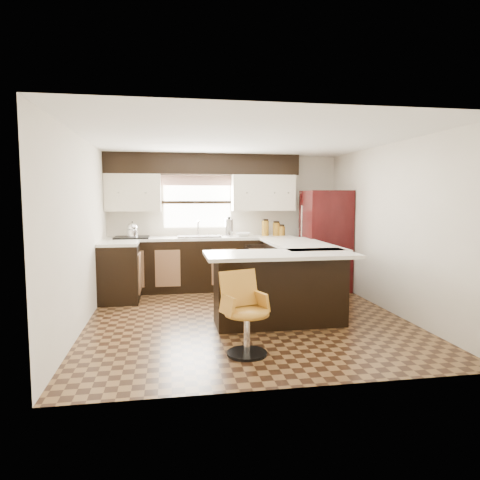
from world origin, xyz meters
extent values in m
plane|color=#49301A|center=(0.00, 0.00, 0.00)|extent=(4.40, 4.40, 0.00)
plane|color=silver|center=(0.00, 0.00, 2.40)|extent=(4.40, 4.40, 0.00)
plane|color=beige|center=(0.00, 2.20, 1.20)|extent=(4.40, 0.00, 4.40)
plane|color=beige|center=(0.00, -2.20, 1.20)|extent=(4.40, 0.00, 4.40)
plane|color=beige|center=(-2.10, 0.00, 1.20)|extent=(0.00, 4.40, 4.40)
plane|color=beige|center=(2.10, 0.00, 1.20)|extent=(0.00, 4.40, 4.40)
cube|color=black|center=(-0.45, 1.90, 0.45)|extent=(3.30, 0.60, 0.90)
cube|color=black|center=(-1.80, 1.25, 0.45)|extent=(0.60, 0.70, 0.90)
cube|color=silver|center=(-0.45, 1.90, 0.92)|extent=(3.30, 0.60, 0.04)
cube|color=silver|center=(-1.80, 1.25, 0.92)|extent=(0.60, 0.70, 0.04)
cube|color=black|center=(-0.40, 2.03, 2.22)|extent=(3.40, 0.35, 0.36)
cube|color=beige|center=(-1.62, 2.03, 1.72)|extent=(0.94, 0.35, 0.64)
cube|color=beige|center=(0.68, 2.03, 1.72)|extent=(1.14, 0.35, 0.64)
cube|color=white|center=(-0.50, 2.18, 1.55)|extent=(1.20, 0.02, 0.90)
cube|color=#D19B93|center=(-0.50, 2.14, 1.94)|extent=(1.30, 0.06, 0.18)
cube|color=#B2B2B7|center=(-0.50, 1.88, 0.96)|extent=(0.75, 0.45, 0.03)
cube|color=black|center=(0.55, 1.61, 0.43)|extent=(0.58, 0.03, 0.78)
cube|color=black|center=(-1.65, 1.88, 0.96)|extent=(0.58, 0.50, 0.02)
cube|color=black|center=(0.90, 0.62, 0.45)|extent=(0.60, 1.95, 0.90)
cube|color=black|center=(0.38, -0.35, 0.45)|extent=(1.65, 0.60, 0.90)
cube|color=silver|center=(0.95, 0.62, 0.92)|extent=(0.84, 1.95, 0.04)
cube|color=silver|center=(0.35, -0.44, 0.92)|extent=(1.89, 0.84, 0.04)
cube|color=black|center=(1.70, 1.53, 0.88)|extent=(0.75, 0.72, 1.76)
cylinder|color=silver|center=(0.04, 1.90, 1.10)|extent=(0.15, 0.15, 0.32)
imported|color=white|center=(0.29, 1.90, 0.98)|extent=(0.29, 0.29, 0.07)
cylinder|color=#8A5F19|center=(0.70, 1.92, 1.08)|extent=(0.13, 0.13, 0.27)
cylinder|color=#8A5F19|center=(0.91, 1.92, 1.06)|extent=(0.13, 0.13, 0.23)
cylinder|color=#8A5F19|center=(1.00, 1.92, 1.03)|extent=(0.14, 0.14, 0.17)
camera|label=1|loc=(-1.03, -5.61, 1.64)|focal=32.00mm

